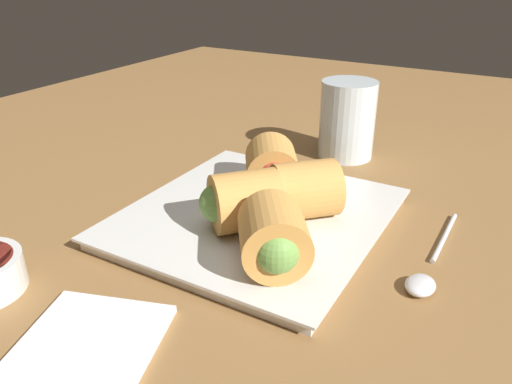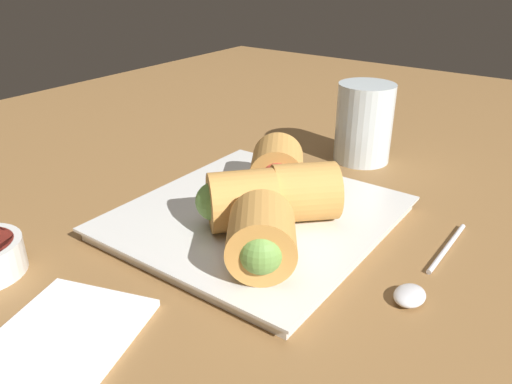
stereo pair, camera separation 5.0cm
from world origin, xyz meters
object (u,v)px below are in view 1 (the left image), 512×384
(serving_plate, at_px, (256,218))
(spoon, at_px, (426,274))
(drinking_glass, at_px, (347,120))
(napkin, at_px, (82,350))

(serving_plate, bearing_deg, spoon, -93.02)
(serving_plate, height_order, drinking_glass, drinking_glass)
(drinking_glass, bearing_deg, napkin, 176.95)
(napkin, xyz_separation_m, drinking_glass, (0.47, -0.03, 0.05))
(spoon, distance_m, drinking_glass, 0.31)
(serving_plate, height_order, spoon, serving_plate)
(spoon, height_order, drinking_glass, drinking_glass)
(serving_plate, height_order, napkin, serving_plate)
(spoon, bearing_deg, serving_plate, 86.98)
(serving_plate, xyz_separation_m, drinking_glass, (0.24, -0.01, 0.05))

